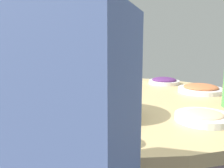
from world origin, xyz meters
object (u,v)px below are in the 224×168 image
dish_noodles (204,116)px  dish_stirfry (51,91)px  round_dining_table (128,121)px  soup_bowl (94,79)px  dish_tofu_braise (201,89)px  tea_cup_far (106,136)px  tea_cup_near (33,101)px  dish_eggplant (164,81)px  rice_bowl (100,103)px

dish_noodles → dish_stirfry: bearing=-76.7°
round_dining_table → soup_bowl: size_ratio=4.42×
soup_bowl → dish_tofu_braise: 0.62m
soup_bowl → tea_cup_far: (0.56, 0.71, -0.00)m
round_dining_table → tea_cup_far: tea_cup_far is taller
tea_cup_near → dish_tofu_braise: bearing=157.2°
round_dining_table → tea_cup_far: size_ratio=16.90×
round_dining_table → tea_cup_near: (0.41, -0.15, 0.14)m
dish_stirfry → tea_cup_near: tea_cup_near is taller
soup_bowl → dish_eggplant: bearing=139.0°
dish_stirfry → tea_cup_far: 0.67m
round_dining_table → dish_stirfry: dish_stirfry is taller
soup_bowl → tea_cup_far: 0.90m
dish_tofu_braise → tea_cup_near: size_ratio=3.08×
round_dining_table → tea_cup_near: size_ratio=16.22×
dish_noodles → dish_eggplant: dish_eggplant is taller
tea_cup_near → dish_noodles: bearing=122.0°
dish_noodles → tea_cup_far: 0.39m
rice_bowl → dish_tofu_braise: bearing=174.7°
round_dining_table → dish_noodles: bearing=80.9°
rice_bowl → dish_noodles: 0.36m
tea_cup_near → round_dining_table: bearing=160.3°
dish_stirfry → dish_tofu_braise: bearing=140.9°
round_dining_table → dish_tofu_braise: size_ratio=5.26×
dish_tofu_braise → tea_cup_far: size_ratio=3.21×
soup_bowl → dish_stirfry: size_ratio=1.27×
round_dining_table → dish_tofu_braise: 0.43m
dish_stirfry → tea_cup_far: size_ratio=3.01×
dish_tofu_braise → tea_cup_far: 0.82m
rice_bowl → tea_cup_near: (0.13, -0.27, -0.02)m
round_dining_table → tea_cup_far: (0.44, 0.33, 0.14)m
tea_cup_near → dish_stirfry: bearing=-137.4°
soup_bowl → dish_eggplant: size_ratio=1.44×
soup_bowl → dish_tofu_braise: (-0.25, 0.57, -0.01)m
rice_bowl → tea_cup_near: size_ratio=3.84×
rice_bowl → tea_cup_far: 0.26m
dish_noodles → dish_stirfry: dish_stirfry is taller
round_dining_table → tea_cup_far: bearing=36.4°
soup_bowl → dish_noodles: bearing=77.2°
dish_noodles → dish_eggplant: (-0.51, -0.50, 0.00)m
round_dining_table → rice_bowl: (0.28, 0.12, 0.16)m
dish_stirfry → tea_cup_near: bearing=42.6°
dish_eggplant → round_dining_table: bearing=12.6°
round_dining_table → dish_noodles: size_ratio=6.28×
soup_bowl → dish_noodles: size_ratio=1.42×
rice_bowl → soup_bowl: 0.64m
rice_bowl → dish_noodles: (-0.22, 0.29, -0.03)m
tea_cup_near → rice_bowl: bearing=115.5°
tea_cup_near → tea_cup_far: (0.03, 0.47, -0.00)m
dish_eggplant → tea_cup_near: size_ratio=2.56×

